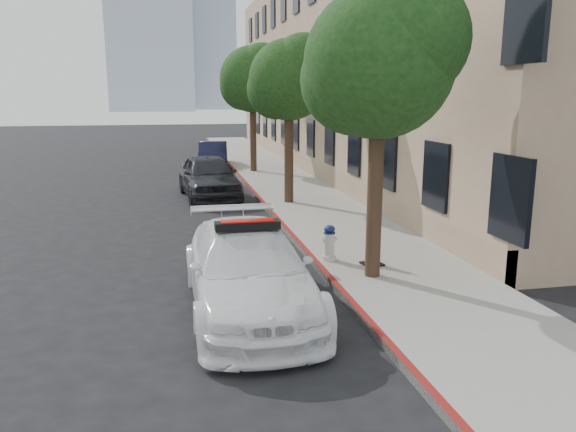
# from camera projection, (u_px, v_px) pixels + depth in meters

# --- Properties ---
(ground) EXTENTS (120.00, 120.00, 0.00)m
(ground) POSITION_uv_depth(u_px,v_px,m) (218.00, 263.00, 12.55)
(ground) COLOR black
(ground) RESTS_ON ground
(sidewalk) EXTENTS (3.20, 50.00, 0.15)m
(sidewalk) POSITION_uv_depth(u_px,v_px,m) (285.00, 185.00, 22.82)
(sidewalk) COLOR gray
(sidewalk) RESTS_ON ground
(curb_strip) EXTENTS (0.12, 50.00, 0.15)m
(curb_strip) POSITION_uv_depth(u_px,v_px,m) (248.00, 186.00, 22.51)
(curb_strip) COLOR maroon
(curb_strip) RESTS_ON ground
(building) EXTENTS (8.00, 36.00, 10.00)m
(building) POSITION_uv_depth(u_px,v_px,m) (376.00, 67.00, 27.69)
(building) COLOR tan
(building) RESTS_ON ground
(tower_right) EXTENTS (14.00, 14.00, 44.00)m
(tower_right) POSITION_uv_depth(u_px,v_px,m) (205.00, 19.00, 138.76)
(tower_right) COLOR #9EA8B7
(tower_right) RESTS_ON ground
(tree_near) EXTENTS (2.92, 2.82, 5.62)m
(tree_near) POSITION_uv_depth(u_px,v_px,m) (381.00, 62.00, 10.31)
(tree_near) COLOR black
(tree_near) RESTS_ON sidewalk
(tree_mid) EXTENTS (2.77, 2.64, 5.43)m
(tree_mid) POSITION_uv_depth(u_px,v_px,m) (290.00, 79.00, 17.98)
(tree_mid) COLOR black
(tree_mid) RESTS_ON sidewalk
(tree_far) EXTENTS (3.10, 3.00, 5.81)m
(tree_far) POSITION_uv_depth(u_px,v_px,m) (253.00, 79.00, 25.58)
(tree_far) COLOR black
(tree_far) RESTS_ON sidewalk
(police_car) EXTENTS (2.05, 5.02, 1.61)m
(police_car) POSITION_uv_depth(u_px,v_px,m) (248.00, 270.00, 9.65)
(police_car) COLOR white
(police_car) RESTS_ON ground
(parked_car_mid) EXTENTS (2.25, 4.74, 1.56)m
(parked_car_mid) POSITION_uv_depth(u_px,v_px,m) (209.00, 176.00, 20.26)
(parked_car_mid) COLOR black
(parked_car_mid) RESTS_ON ground
(parked_car_far) EXTENTS (1.76, 4.15, 1.33)m
(parked_car_far) POSITION_uv_depth(u_px,v_px,m) (213.00, 155.00, 28.39)
(parked_car_far) COLOR black
(parked_car_far) RESTS_ON ground
(fire_hydrant) EXTENTS (0.33, 0.30, 0.78)m
(fire_hydrant) POSITION_uv_depth(u_px,v_px,m) (329.00, 243.00, 12.16)
(fire_hydrant) COLOR silver
(fire_hydrant) RESTS_ON sidewalk
(traffic_cone) EXTENTS (0.47, 0.47, 0.78)m
(traffic_cone) POSITION_uv_depth(u_px,v_px,m) (373.00, 247.00, 11.82)
(traffic_cone) COLOR black
(traffic_cone) RESTS_ON sidewalk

